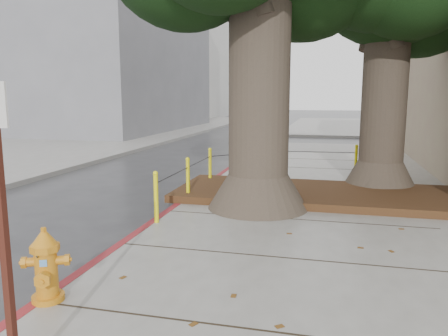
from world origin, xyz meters
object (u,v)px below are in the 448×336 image
object	(u,v)px
car_dark	(139,125)
car_silver	(402,130)
signpost	(3,222)
fire_hydrant	(46,266)

from	to	relation	value
car_dark	car_silver	bearing A→B (deg)	-2.34
signpost	car_dark	distance (m)	23.67
fire_hydrant	signpost	bearing A→B (deg)	-88.21
car_silver	fire_hydrant	bearing A→B (deg)	165.35
fire_hydrant	signpost	xyz separation A→B (m)	(0.65, -1.32, 0.93)
car_silver	car_dark	world-z (taller)	car_dark
fire_hydrant	signpost	distance (m)	1.74
signpost	car_silver	distance (m)	23.20
fire_hydrant	car_silver	bearing A→B (deg)	47.78
fire_hydrant	car_silver	distance (m)	22.10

